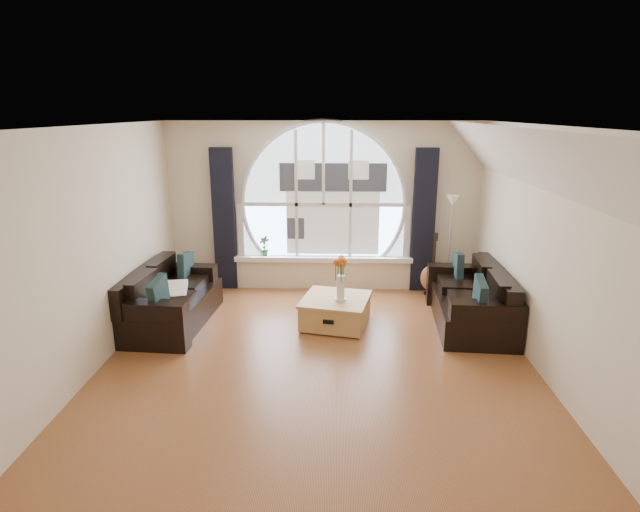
% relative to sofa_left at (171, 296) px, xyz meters
% --- Properties ---
extents(ground, '(5.00, 5.50, 0.01)m').
position_rel_sofa_left_xyz_m(ground, '(2.05, -1.10, -0.40)').
color(ground, brown).
rests_on(ground, ground).
extents(ceiling, '(5.00, 5.50, 0.01)m').
position_rel_sofa_left_xyz_m(ceiling, '(2.05, -1.10, 2.30)').
color(ceiling, silver).
rests_on(ceiling, ground).
extents(wall_back, '(5.00, 0.01, 2.70)m').
position_rel_sofa_left_xyz_m(wall_back, '(2.05, 1.65, 0.95)').
color(wall_back, beige).
rests_on(wall_back, ground).
extents(wall_front, '(5.00, 0.01, 2.70)m').
position_rel_sofa_left_xyz_m(wall_front, '(2.05, -3.85, 0.95)').
color(wall_front, beige).
rests_on(wall_front, ground).
extents(wall_left, '(0.01, 5.50, 2.70)m').
position_rel_sofa_left_xyz_m(wall_left, '(-0.45, -1.10, 0.95)').
color(wall_left, beige).
rests_on(wall_left, ground).
extents(wall_right, '(0.01, 5.50, 2.70)m').
position_rel_sofa_left_xyz_m(wall_right, '(4.55, -1.10, 0.95)').
color(wall_right, beige).
rests_on(wall_right, ground).
extents(attic_slope, '(0.92, 5.50, 0.72)m').
position_rel_sofa_left_xyz_m(attic_slope, '(4.25, -1.10, 1.95)').
color(attic_slope, silver).
rests_on(attic_slope, ground).
extents(arched_window, '(2.60, 0.06, 2.15)m').
position_rel_sofa_left_xyz_m(arched_window, '(2.05, 1.62, 1.23)').
color(arched_window, silver).
rests_on(arched_window, wall_back).
extents(window_sill, '(2.90, 0.22, 0.08)m').
position_rel_sofa_left_xyz_m(window_sill, '(2.05, 1.55, 0.11)').
color(window_sill, white).
rests_on(window_sill, wall_back).
extents(window_frame, '(2.76, 0.08, 2.15)m').
position_rel_sofa_left_xyz_m(window_frame, '(2.05, 1.59, 1.23)').
color(window_frame, white).
rests_on(window_frame, wall_back).
extents(neighbor_house, '(1.70, 0.02, 1.50)m').
position_rel_sofa_left_xyz_m(neighbor_house, '(2.20, 1.60, 1.10)').
color(neighbor_house, silver).
rests_on(neighbor_house, wall_back).
extents(curtain_left, '(0.35, 0.12, 2.30)m').
position_rel_sofa_left_xyz_m(curtain_left, '(0.45, 1.53, 0.75)').
color(curtain_left, black).
rests_on(curtain_left, ground).
extents(curtain_right, '(0.35, 0.12, 2.30)m').
position_rel_sofa_left_xyz_m(curtain_right, '(3.65, 1.53, 0.75)').
color(curtain_right, black).
rests_on(curtain_right, ground).
extents(sofa_left, '(1.03, 1.85, 0.80)m').
position_rel_sofa_left_xyz_m(sofa_left, '(0.00, 0.00, 0.00)').
color(sofa_left, black).
rests_on(sofa_left, ground).
extents(sofa_right, '(1.02, 1.85, 0.79)m').
position_rel_sofa_left_xyz_m(sofa_right, '(4.09, 0.10, 0.00)').
color(sofa_right, black).
rests_on(sofa_right, ground).
extents(coffee_chest, '(1.04, 1.04, 0.43)m').
position_rel_sofa_left_xyz_m(coffee_chest, '(2.25, 0.04, -0.19)').
color(coffee_chest, '#B18148').
rests_on(coffee_chest, ground).
extents(throw_blanket, '(0.66, 0.66, 0.10)m').
position_rel_sofa_left_xyz_m(throw_blanket, '(-0.03, -0.08, 0.10)').
color(throw_blanket, silver).
rests_on(throw_blanket, sofa_left).
extents(vase_flowers, '(0.24, 0.24, 0.70)m').
position_rel_sofa_left_xyz_m(vase_flowers, '(2.32, -0.05, 0.38)').
color(vase_flowers, white).
rests_on(vase_flowers, coffee_chest).
extents(floor_lamp, '(0.24, 0.24, 1.60)m').
position_rel_sofa_left_xyz_m(floor_lamp, '(4.03, 1.32, 0.40)').
color(floor_lamp, '#B2B2B2').
rests_on(floor_lamp, ground).
extents(guitar, '(0.41, 0.32, 1.06)m').
position_rel_sofa_left_xyz_m(guitar, '(3.77, 1.21, 0.13)').
color(guitar, brown).
rests_on(guitar, ground).
extents(potted_plant, '(0.21, 0.18, 0.33)m').
position_rel_sofa_left_xyz_m(potted_plant, '(1.08, 1.55, 0.31)').
color(potted_plant, '#1E6023').
rests_on(potted_plant, window_sill).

